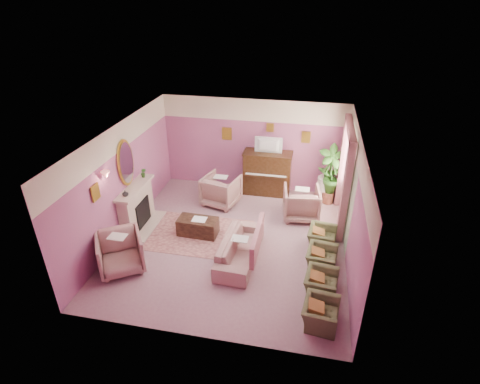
% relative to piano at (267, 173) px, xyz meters
% --- Properties ---
extents(floor, '(5.50, 6.00, 0.01)m').
position_rel_piano_xyz_m(floor, '(-0.50, -2.68, -0.65)').
color(floor, gray).
rests_on(floor, ground).
extents(ceiling, '(5.50, 6.00, 0.01)m').
position_rel_piano_xyz_m(ceiling, '(-0.50, -2.68, 2.15)').
color(ceiling, white).
rests_on(ceiling, wall_back).
extents(wall_back, '(5.50, 0.02, 2.80)m').
position_rel_piano_xyz_m(wall_back, '(-0.50, 0.32, 0.75)').
color(wall_back, '#844B7A').
rests_on(wall_back, floor).
extents(wall_front, '(5.50, 0.02, 2.80)m').
position_rel_piano_xyz_m(wall_front, '(-0.50, -5.68, 0.75)').
color(wall_front, '#844B7A').
rests_on(wall_front, floor).
extents(wall_left, '(0.02, 6.00, 2.80)m').
position_rel_piano_xyz_m(wall_left, '(-3.25, -2.68, 0.75)').
color(wall_left, '#844B7A').
rests_on(wall_left, floor).
extents(wall_right, '(0.02, 6.00, 2.80)m').
position_rel_piano_xyz_m(wall_right, '(2.25, -2.68, 0.75)').
color(wall_right, '#844B7A').
rests_on(wall_right, floor).
extents(picture_rail_band, '(5.50, 0.01, 0.65)m').
position_rel_piano_xyz_m(picture_rail_band, '(-0.50, 0.31, 1.82)').
color(picture_rail_band, beige).
rests_on(picture_rail_band, wall_back).
extents(stripe_panel, '(0.01, 3.00, 2.15)m').
position_rel_piano_xyz_m(stripe_panel, '(2.23, -1.38, 0.42)').
color(stripe_panel, '#A0B18E').
rests_on(stripe_panel, wall_right).
extents(fireplace_surround, '(0.30, 1.40, 1.10)m').
position_rel_piano_xyz_m(fireplace_surround, '(-3.09, -2.48, -0.10)').
color(fireplace_surround, beige).
rests_on(fireplace_surround, floor).
extents(fireplace_inset, '(0.18, 0.72, 0.68)m').
position_rel_piano_xyz_m(fireplace_inset, '(-2.99, -2.48, -0.25)').
color(fireplace_inset, black).
rests_on(fireplace_inset, floor).
extents(fire_ember, '(0.06, 0.54, 0.10)m').
position_rel_piano_xyz_m(fire_ember, '(-2.95, -2.48, -0.43)').
color(fire_ember, '#FD4028').
rests_on(fire_ember, floor).
extents(mantel_shelf, '(0.40, 1.55, 0.07)m').
position_rel_piano_xyz_m(mantel_shelf, '(-3.06, -2.48, 0.47)').
color(mantel_shelf, beige).
rests_on(mantel_shelf, fireplace_surround).
extents(hearth, '(0.55, 1.50, 0.02)m').
position_rel_piano_xyz_m(hearth, '(-2.89, -2.48, -0.64)').
color(hearth, beige).
rests_on(hearth, floor).
extents(mirror_frame, '(0.04, 0.72, 1.20)m').
position_rel_piano_xyz_m(mirror_frame, '(-3.20, -2.48, 1.15)').
color(mirror_frame, gold).
rests_on(mirror_frame, wall_left).
extents(mirror_glass, '(0.01, 0.60, 1.06)m').
position_rel_piano_xyz_m(mirror_glass, '(-3.17, -2.48, 1.15)').
color(mirror_glass, silver).
rests_on(mirror_glass, wall_left).
extents(sconce_shade, '(0.20, 0.20, 0.16)m').
position_rel_piano_xyz_m(sconce_shade, '(-3.12, -3.53, 1.33)').
color(sconce_shade, '#EA756C').
rests_on(sconce_shade, wall_left).
extents(piano, '(1.40, 0.60, 1.30)m').
position_rel_piano_xyz_m(piano, '(0.00, 0.00, 0.00)').
color(piano, '#351F0F').
rests_on(piano, floor).
extents(piano_keyshelf, '(1.30, 0.12, 0.06)m').
position_rel_piano_xyz_m(piano_keyshelf, '(-0.00, -0.35, 0.07)').
color(piano_keyshelf, '#351F0F').
rests_on(piano_keyshelf, piano).
extents(piano_keys, '(1.20, 0.08, 0.02)m').
position_rel_piano_xyz_m(piano_keys, '(0.00, -0.35, 0.11)').
color(piano_keys, white).
rests_on(piano_keys, piano).
extents(piano_top, '(1.45, 0.65, 0.04)m').
position_rel_piano_xyz_m(piano_top, '(0.00, 0.00, 0.66)').
color(piano_top, '#351F0F').
rests_on(piano_top, piano).
extents(television, '(0.80, 0.12, 0.48)m').
position_rel_piano_xyz_m(television, '(0.00, -0.05, 0.95)').
color(television, black).
rests_on(television, piano).
extents(print_back_left, '(0.30, 0.03, 0.38)m').
position_rel_piano_xyz_m(print_back_left, '(-1.30, 0.28, 1.07)').
color(print_back_left, gold).
rests_on(print_back_left, wall_back).
extents(print_back_right, '(0.26, 0.03, 0.34)m').
position_rel_piano_xyz_m(print_back_right, '(1.05, 0.28, 1.13)').
color(print_back_right, gold).
rests_on(print_back_right, wall_back).
extents(print_back_mid, '(0.22, 0.03, 0.26)m').
position_rel_piano_xyz_m(print_back_mid, '(0.00, 0.28, 1.35)').
color(print_back_mid, gold).
rests_on(print_back_mid, wall_back).
extents(print_left_wall, '(0.03, 0.28, 0.36)m').
position_rel_piano_xyz_m(print_left_wall, '(-3.21, -3.88, 1.07)').
color(print_left_wall, gold).
rests_on(print_left_wall, wall_left).
extents(window_blind, '(0.03, 1.40, 1.80)m').
position_rel_piano_xyz_m(window_blind, '(2.20, -1.13, 1.05)').
color(window_blind, beige).
rests_on(window_blind, wall_right).
extents(curtain_left, '(0.16, 0.34, 2.60)m').
position_rel_piano_xyz_m(curtain_left, '(2.12, -2.05, 0.65)').
color(curtain_left, '#AB626D').
rests_on(curtain_left, floor).
extents(curtain_right, '(0.16, 0.34, 2.60)m').
position_rel_piano_xyz_m(curtain_right, '(2.12, -0.21, 0.65)').
color(curtain_right, '#AB626D').
rests_on(curtain_right, floor).
extents(pelmet, '(0.16, 2.20, 0.16)m').
position_rel_piano_xyz_m(pelmet, '(2.12, -1.13, 1.91)').
color(pelmet, '#AB626D').
rests_on(pelmet, wall_right).
extents(mantel_plant, '(0.16, 0.16, 0.28)m').
position_rel_piano_xyz_m(mantel_plant, '(-3.05, -1.93, 0.64)').
color(mantel_plant, '#2B5F1E').
rests_on(mantel_plant, mantel_shelf).
extents(mantel_vase, '(0.16, 0.16, 0.16)m').
position_rel_piano_xyz_m(mantel_vase, '(-3.05, -2.98, 0.58)').
color(mantel_vase, beige).
rests_on(mantel_vase, mantel_shelf).
extents(area_rug, '(2.50, 1.80, 0.01)m').
position_rel_piano_xyz_m(area_rug, '(-1.35, -2.60, -0.64)').
color(area_rug, '#A96864').
rests_on(area_rug, floor).
extents(coffee_table, '(1.02, 0.54, 0.45)m').
position_rel_piano_xyz_m(coffee_table, '(-1.41, -2.58, -0.43)').
color(coffee_table, '#342015').
rests_on(coffee_table, floor).
extents(table_paper, '(0.35, 0.28, 0.01)m').
position_rel_piano_xyz_m(table_paper, '(-1.36, -2.58, -0.20)').
color(table_paper, white).
rests_on(table_paper, coffee_table).
extents(sofa, '(0.66, 1.97, 0.80)m').
position_rel_piano_xyz_m(sofa, '(-0.17, -3.34, -0.25)').
color(sofa, tan).
rests_on(sofa, floor).
extents(sofa_throw, '(0.10, 1.49, 0.55)m').
position_rel_piano_xyz_m(sofa_throw, '(0.23, -3.34, -0.05)').
color(sofa_throw, '#AB626D').
rests_on(sofa_throw, sofa).
extents(floral_armchair_left, '(0.94, 0.94, 0.97)m').
position_rel_piano_xyz_m(floral_armchair_left, '(-1.21, -0.93, -0.16)').
color(floral_armchair_left, tan).
rests_on(floral_armchair_left, floor).
extents(floral_armchair_right, '(0.94, 0.94, 0.97)m').
position_rel_piano_xyz_m(floral_armchair_right, '(1.10, -1.22, -0.16)').
color(floral_armchair_right, tan).
rests_on(floral_armchair_right, floor).
extents(floral_armchair_front, '(0.94, 0.94, 0.97)m').
position_rel_piano_xyz_m(floral_armchair_front, '(-2.68, -4.20, -0.16)').
color(floral_armchair_front, tan).
rests_on(floral_armchair_front, floor).
extents(olive_chair_a, '(0.52, 0.74, 0.64)m').
position_rel_piano_xyz_m(olive_chair_a, '(1.68, -4.92, -0.33)').
color(olive_chair_a, brown).
rests_on(olive_chair_a, floor).
extents(olive_chair_b, '(0.52, 0.74, 0.64)m').
position_rel_piano_xyz_m(olive_chair_b, '(1.68, -4.10, -0.33)').
color(olive_chair_b, brown).
rests_on(olive_chair_b, floor).
extents(olive_chair_c, '(0.52, 0.74, 0.64)m').
position_rel_piano_xyz_m(olive_chair_c, '(1.68, -3.28, -0.33)').
color(olive_chair_c, brown).
rests_on(olive_chair_c, floor).
extents(olive_chair_d, '(0.52, 0.74, 0.64)m').
position_rel_piano_xyz_m(olive_chair_d, '(1.68, -2.46, -0.33)').
color(olive_chair_d, brown).
rests_on(olive_chair_d, floor).
extents(side_table, '(0.52, 0.52, 0.70)m').
position_rel_piano_xyz_m(side_table, '(1.76, -0.04, -0.30)').
color(side_table, white).
rests_on(side_table, floor).
extents(side_plant_big, '(0.30, 0.30, 0.34)m').
position_rel_piano_xyz_m(side_plant_big, '(1.76, -0.04, 0.22)').
color(side_plant_big, '#2B5F1E').
rests_on(side_plant_big, side_table).
extents(side_plant_small, '(0.16, 0.16, 0.28)m').
position_rel_piano_xyz_m(side_plant_small, '(1.88, -0.14, 0.19)').
color(side_plant_small, '#2B5F1E').
rests_on(side_plant_small, side_table).
extents(palm_pot, '(0.34, 0.34, 0.34)m').
position_rel_piano_xyz_m(palm_pot, '(1.84, -0.25, -0.48)').
color(palm_pot, brown).
rests_on(palm_pot, floor).
extents(palm_plant, '(0.76, 0.76, 1.44)m').
position_rel_piano_xyz_m(palm_plant, '(1.84, -0.25, 0.41)').
color(palm_plant, '#2B5F1E').
rests_on(palm_plant, palm_pot).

